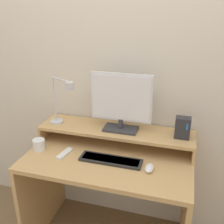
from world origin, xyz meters
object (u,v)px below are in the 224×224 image
desk_lamp (62,101)px  router_dock (183,128)px  mouse (149,168)px  remote_control (65,154)px  mug (39,145)px  keyboard (111,160)px  monitor (121,102)px

desk_lamp → router_dock: (0.84, 0.05, -0.12)m
mouse → remote_control: bearing=178.0°
router_dock → mouse: (-0.17, -0.26, -0.18)m
mouse → mug: 0.78m
desk_lamp → remote_control: bearing=-64.6°
mouse → mug: mug is taller
desk_lamp → router_dock: size_ratio=2.43×
desk_lamp → mouse: (0.67, -0.21, -0.30)m
router_dock → mug: bearing=-166.5°
desk_lamp → keyboard: desk_lamp is taller
remote_control → router_dock: bearing=17.6°
monitor → keyboard: size_ratio=1.04×
router_dock → remote_control: 0.81m
keyboard → monitor: bearing=88.3°
mouse → monitor: bearing=134.1°
monitor → mouse: bearing=-45.9°
mug → monitor: bearing=23.1°
mug → remote_control: bearing=-2.9°
remote_control → keyboard: bearing=1.4°
mouse → remote_control: (-0.58, 0.02, -0.01)m
desk_lamp → remote_control: (0.09, -0.19, -0.31)m
desk_lamp → keyboard: size_ratio=0.87×
monitor → desk_lamp: size_ratio=1.21×
keyboard → mug: size_ratio=4.86×
desk_lamp → mug: size_ratio=4.21×
remote_control → mug: mug is taller
router_dock → mug: size_ratio=1.73×
monitor → mug: size_ratio=5.07×
router_dock → keyboard: router_dock is taller
keyboard → mouse: (0.26, -0.03, 0.01)m
keyboard → mouse: 0.26m
monitor → keyboard: 0.40m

